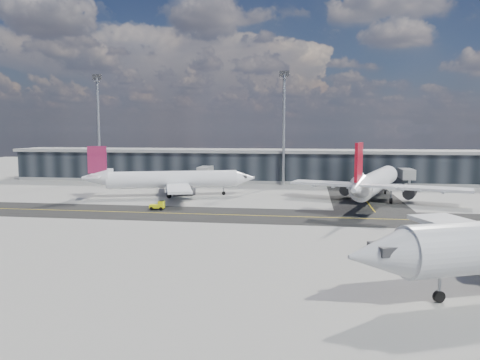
{
  "coord_description": "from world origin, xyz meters",
  "views": [
    {
      "loc": [
        6.62,
        -72.15,
        14.31
      ],
      "look_at": [
        -5.97,
        12.34,
        5.0
      ],
      "focal_mm": 35.0,
      "sensor_mm": 36.0,
      "label": 1
    }
  ],
  "objects_px": {
    "airliner_af": "(170,180)",
    "baggage_tug": "(158,205)",
    "airliner_redtail": "(376,182)",
    "service_van": "(402,186)"
  },
  "relations": [
    {
      "from": "airliner_af",
      "to": "airliner_redtail",
      "type": "bearing_deg",
      "value": 69.28
    },
    {
      "from": "baggage_tug",
      "to": "service_van",
      "type": "xyz_separation_m",
      "value": [
        48.58,
        37.02,
        -0.15
      ]
    },
    {
      "from": "airliner_redtail",
      "to": "baggage_tug",
      "type": "relative_size",
      "value": 15.25
    },
    {
      "from": "airliner_af",
      "to": "baggage_tug",
      "type": "height_order",
      "value": "airliner_af"
    },
    {
      "from": "baggage_tug",
      "to": "service_van",
      "type": "relative_size",
      "value": 0.55
    },
    {
      "from": "airliner_af",
      "to": "airliner_redtail",
      "type": "distance_m",
      "value": 42.29
    },
    {
      "from": "airliner_redtail",
      "to": "baggage_tug",
      "type": "distance_m",
      "value": 42.19
    },
    {
      "from": "airliner_redtail",
      "to": "baggage_tug",
      "type": "bearing_deg",
      "value": -142.22
    },
    {
      "from": "airliner_af",
      "to": "baggage_tug",
      "type": "bearing_deg",
      "value": -8.42
    },
    {
      "from": "airliner_af",
      "to": "service_van",
      "type": "height_order",
      "value": "airliner_af"
    }
  ]
}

